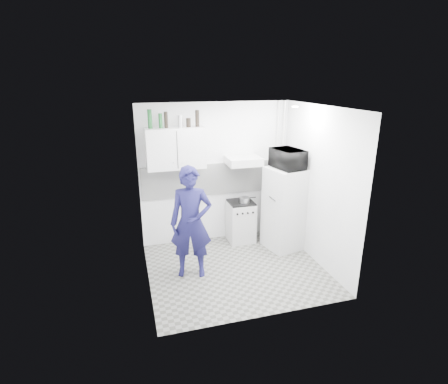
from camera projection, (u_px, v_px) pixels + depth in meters
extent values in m
plane|color=slate|center=(236.00, 269.00, 5.75)|extent=(2.80, 2.80, 0.00)
plane|color=white|center=(238.00, 107.00, 4.94)|extent=(2.80, 2.80, 0.00)
plane|color=white|center=(216.00, 174.00, 6.48)|extent=(2.80, 0.00, 2.80)
plane|color=white|center=(143.00, 203.00, 4.98)|extent=(0.00, 2.60, 2.60)
plane|color=white|center=(318.00, 187.00, 5.71)|extent=(0.00, 2.60, 2.60)
imported|color=#161441|center=(191.00, 223.00, 5.34)|extent=(0.73, 0.57, 1.77)
cube|color=silver|center=(241.00, 222.00, 6.65)|extent=(0.48, 0.48, 0.76)
cube|color=silver|center=(285.00, 209.00, 6.29)|extent=(0.74, 0.74, 1.50)
cube|color=black|center=(241.00, 202.00, 6.53)|extent=(0.46, 0.46, 0.03)
cylinder|color=silver|center=(245.00, 200.00, 6.46)|extent=(0.19, 0.19, 0.10)
imported|color=black|center=(288.00, 159.00, 6.00)|extent=(0.67, 0.51, 0.33)
cylinder|color=#144C1E|center=(150.00, 119.00, 5.69)|extent=(0.07, 0.07, 0.31)
cylinder|color=#144C1E|center=(161.00, 121.00, 5.75)|extent=(0.06, 0.06, 0.24)
cylinder|color=black|center=(166.00, 120.00, 5.77)|extent=(0.06, 0.06, 0.27)
cylinder|color=silver|center=(180.00, 121.00, 5.84)|extent=(0.08, 0.08, 0.20)
cylinder|color=black|center=(188.00, 123.00, 5.88)|extent=(0.08, 0.08, 0.15)
cylinder|color=black|center=(197.00, 118.00, 5.90)|extent=(0.07, 0.07, 0.28)
cube|color=silver|center=(176.00, 148.00, 5.96)|extent=(1.00, 0.35, 0.70)
cube|color=silver|center=(243.00, 161.00, 6.29)|extent=(0.60, 0.50, 0.14)
cube|color=white|center=(216.00, 179.00, 6.50)|extent=(2.74, 0.03, 0.60)
cylinder|color=silver|center=(282.00, 170.00, 6.75)|extent=(0.05, 0.05, 2.60)
cylinder|color=silver|center=(276.00, 170.00, 6.72)|extent=(0.04, 0.04, 2.60)
cylinder|color=white|center=(295.00, 107.00, 5.39)|extent=(0.10, 0.10, 0.02)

